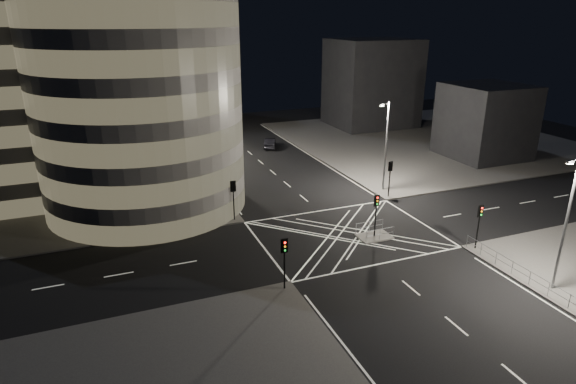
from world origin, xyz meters
name	(u,v)px	position (x,y,z in m)	size (l,w,h in m)	color
ground	(347,234)	(0.00, 0.00, 0.00)	(120.00, 120.00, 0.00)	black
sidewalk_far_left	(27,182)	(-29.00, 27.00, 0.07)	(42.00, 42.00, 0.15)	#4F4D4A
sidewalk_far_right	(427,139)	(29.00, 27.00, 0.07)	(42.00, 42.00, 0.15)	#4F4D4A
central_island	(374,237)	(2.00, -1.50, 0.07)	(3.00, 2.00, 0.15)	slate
office_tower_curved	(85,81)	(-20.74, 18.74, 12.65)	(30.00, 29.00, 27.20)	gray
office_block_rear	(77,73)	(-22.00, 42.00, 11.15)	(24.00, 16.00, 22.00)	gray
building_right_far	(372,83)	(26.00, 40.00, 7.65)	(14.00, 12.00, 15.00)	black
building_right_near	(485,121)	(30.00, 16.00, 5.15)	(10.00, 10.00, 10.00)	black
building_far_end	(184,72)	(-4.00, 58.00, 9.00)	(18.00, 8.00, 18.00)	black
tree_a	(210,169)	(-10.50, 9.00, 4.91)	(4.89, 4.89, 7.58)	black
tree_b	(197,158)	(-10.50, 15.00, 4.40)	(3.97, 3.97, 6.55)	black
tree_c	(187,146)	(-10.50, 21.00, 4.28)	(4.09, 4.09, 6.48)	black
tree_d	(179,131)	(-10.50, 27.00, 4.80)	(4.79, 4.79, 7.41)	black
tree_e	(171,123)	(-10.50, 33.00, 4.64)	(3.56, 3.56, 6.56)	black
traffic_signal_fl	(233,193)	(-8.80, 6.80, 2.91)	(0.55, 0.22, 4.00)	black
traffic_signal_nl	(284,254)	(-8.80, -6.80, 2.91)	(0.55, 0.22, 4.00)	black
traffic_signal_fr	(390,172)	(8.80, 6.80, 2.91)	(0.55, 0.22, 4.00)	black
traffic_signal_nr	(479,218)	(8.80, -6.80, 2.91)	(0.55, 0.22, 4.00)	black
traffic_signal_island	(376,208)	(2.00, -1.50, 2.91)	(0.55, 0.22, 4.00)	black
street_lamp_left_near	(213,154)	(-9.44, 12.00, 5.54)	(1.25, 0.25, 10.00)	slate
street_lamp_left_far	(182,120)	(-9.44, 30.00, 5.54)	(1.25, 0.25, 10.00)	slate
street_lamp_right_far	(386,144)	(9.44, 9.00, 5.54)	(1.25, 0.25, 10.00)	slate
street_lamp_right_near	(566,221)	(9.44, -14.00, 5.54)	(1.25, 0.25, 10.00)	slate
railing_near_right	(521,272)	(8.30, -12.15, 0.70)	(0.06, 11.70, 1.10)	slate
railing_island_south	(380,234)	(2.00, -2.40, 0.70)	(2.80, 0.06, 1.10)	slate
railing_island_north	(369,227)	(2.00, -0.60, 0.70)	(2.80, 0.06, 1.10)	slate
sedan	(270,143)	(3.76, 31.72, 0.74)	(1.57, 4.49, 1.48)	black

